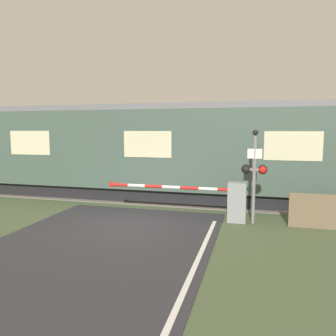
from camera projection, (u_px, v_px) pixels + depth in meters
The scene contains 6 objects.
ground_plane at pixel (128, 224), 10.71m from camera, with size 80.00×80.00×0.00m, color #475638.
track_bed at pixel (162, 198), 14.72m from camera, with size 36.00×3.20×0.13m.
train at pixel (158, 151), 14.53m from camera, with size 19.93×2.93×4.13m.
crossing_barrier at pixel (228, 200), 10.97m from camera, with size 4.92×0.44×1.34m.
signal_post at pixel (254, 171), 10.61m from camera, with size 0.83×0.26×3.07m.
roadside_fence at pixel (334, 212), 10.05m from camera, with size 2.61×0.06×1.10m.
Camera 1 is at (3.95, -9.73, 3.08)m, focal length 35.00 mm.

